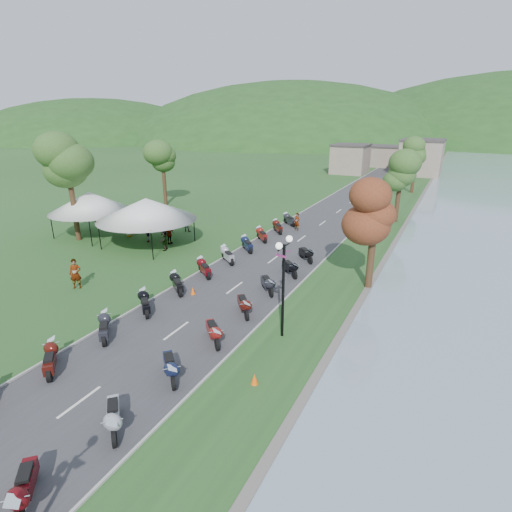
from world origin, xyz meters
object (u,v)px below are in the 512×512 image
at_px(pedestrian_a, 78,288).
at_px(pedestrian_c, 148,242).
at_px(pedestrian_b, 187,231).
at_px(vendor_tent_main, 148,222).

xyz_separation_m(pedestrian_a, pedestrian_c, (-2.64, 9.61, 0.00)).
height_order(pedestrian_a, pedestrian_c, pedestrian_a).
height_order(pedestrian_b, pedestrian_c, pedestrian_b).
distance_m(pedestrian_a, pedestrian_c, 9.96).
distance_m(vendor_tent_main, pedestrian_a, 9.46).
distance_m(pedestrian_a, pedestrian_b, 13.97).
bearing_deg(pedestrian_a, pedestrian_b, 61.78).
xyz_separation_m(vendor_tent_main, pedestrian_a, (1.95, -9.03, -2.00)).
xyz_separation_m(pedestrian_a, pedestrian_b, (-1.61, 13.88, 0.00)).
relative_size(pedestrian_a, pedestrian_c, 1.22).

